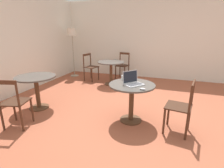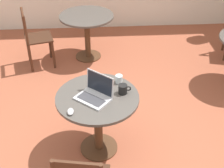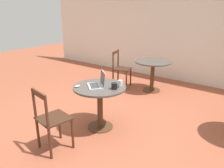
% 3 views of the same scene
% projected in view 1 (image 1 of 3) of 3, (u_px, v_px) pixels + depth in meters
% --- Properties ---
extents(ground_plane, '(16.00, 16.00, 0.00)m').
position_uv_depth(ground_plane, '(132.00, 116.00, 3.52)').
color(ground_plane, '#9E5138').
extents(wall_side, '(0.06, 9.40, 2.70)m').
position_uv_depth(wall_side, '(154.00, 40.00, 6.04)').
color(wall_side, silver).
rests_on(wall_side, ground_plane).
extents(cafe_table_near, '(0.84, 0.84, 0.73)m').
position_uv_depth(cafe_table_near, '(132.00, 92.00, 3.20)').
color(cafe_table_near, '#51331E').
rests_on(cafe_table_near, ground_plane).
extents(cafe_table_mid, '(0.84, 0.84, 0.73)m').
position_uv_depth(cafe_table_mid, '(111.00, 67.00, 5.44)').
color(cafe_table_mid, '#51331E').
rests_on(cafe_table_mid, ground_plane).
extents(cafe_table_far, '(0.84, 0.84, 0.73)m').
position_uv_depth(cafe_table_far, '(36.00, 83.00, 3.74)').
color(cafe_table_far, '#51331E').
rests_on(cafe_table_far, ground_plane).
extents(chair_near_front, '(0.46, 0.46, 0.91)m').
position_uv_depth(chair_near_front, '(181.00, 107.00, 2.84)').
color(chair_near_front, '#472819').
rests_on(chair_near_front, ground_plane).
extents(chair_mid_right, '(0.46, 0.46, 0.91)m').
position_uv_depth(chair_mid_right, '(123.00, 66.00, 6.19)').
color(chair_mid_right, '#472819').
rests_on(chair_mid_right, ground_plane).
extents(chair_mid_back, '(0.49, 0.49, 0.91)m').
position_uv_depth(chair_mid_back, '(90.00, 67.00, 5.94)').
color(chair_mid_back, '#472819').
rests_on(chair_mid_back, ground_plane).
extents(chair_far_left, '(0.48, 0.48, 0.91)m').
position_uv_depth(chair_far_left, '(14.00, 103.00, 3.01)').
color(chair_far_left, '#472819').
rests_on(chair_far_left, ground_plane).
extents(floor_lamp, '(0.32, 0.32, 1.72)m').
position_uv_depth(floor_lamp, '(72.00, 36.00, 6.20)').
color(floor_lamp, '#9E937F').
rests_on(floor_lamp, ground_plane).
extents(laptop, '(0.41, 0.40, 0.24)m').
position_uv_depth(laptop, '(133.00, 82.00, 3.12)').
color(laptop, '#B7B7BC').
rests_on(laptop, cafe_table_near).
extents(mouse, '(0.06, 0.10, 0.03)m').
position_uv_depth(mouse, '(143.00, 89.00, 2.85)').
color(mouse, '#B7B7BC').
rests_on(mouse, cafe_table_near).
extents(mug, '(0.13, 0.09, 0.10)m').
position_uv_depth(mug, '(133.00, 78.00, 3.39)').
color(mug, black).
rests_on(mug, cafe_table_near).
extents(drinking_glass, '(0.07, 0.07, 0.09)m').
position_uv_depth(drinking_glass, '(123.00, 78.00, 3.43)').
color(drinking_glass, silver).
rests_on(drinking_glass, cafe_table_near).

